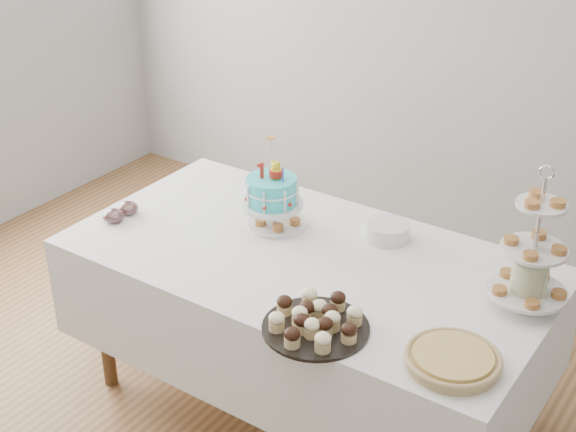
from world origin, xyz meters
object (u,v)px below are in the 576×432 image
Objects in this scene: cupcake_tray at (316,319)px; jam_bowl_b at (113,216)px; birthday_cake at (272,206)px; pastry_plate at (278,221)px; pie at (453,359)px; tiered_stand at (534,250)px; jam_bowl_a at (128,208)px; table at (306,303)px; plate_stack at (388,231)px; utensil_pitcher at (529,282)px.

cupcake_tray is 1.15m from jam_bowl_b.
birthday_cake is 0.10m from pastry_plate.
cupcake_tray reaches higher than pie.
birthday_cake is 1.09m from tiered_stand.
jam_bowl_a is at bearing 173.43° from pie.
table is 0.87m from pie.
cupcake_tray reaches higher than plate_stack.
pie is 1.09× the size of utensil_pitcher.
cupcake_tray is (0.54, -0.50, -0.07)m from birthday_cake.
pie is 0.57× the size of tiered_stand.
jam_bowl_a is (-1.68, -0.28, -0.20)m from tiered_stand.
tiered_stand is 1.72m from jam_bowl_a.
tiered_stand is at bearing 113.96° from utensil_pitcher.
pie is 1.11m from pastry_plate.
jam_bowl_a is at bearing -170.63° from table.
tiered_stand reaches higher than plate_stack.
birthday_cake reaches higher than jam_bowl_a.
pastry_plate is 0.90× the size of utensil_pitcher.
pie reaches higher than pastry_plate.
table is 0.91m from jam_bowl_b.
birthday_cake is 0.74m from cupcake_tray.
jam_bowl_a is (-0.60, -0.28, 0.01)m from pastry_plate.
table is 7.42× the size of pastry_plate.
tiered_stand is 2.13× the size of pastry_plate.
table is at bearing 9.37° from jam_bowl_a.
pastry_plate is 2.80× the size of jam_bowl_a.
pastry_plate is at bearing 155.08° from pie.
jam_bowl_b is at bearing -167.57° from tiered_stand.
pie is at bearing -22.90° from table.
tiered_stand is 0.69m from plate_stack.
jam_bowl_a reaches higher than table.
tiered_stand is (0.84, 0.14, 0.46)m from table.
plate_stack is 1.17m from jam_bowl_b.
utensil_pitcher is (0.64, -0.16, 0.07)m from plate_stack.
jam_bowl_b is at bearing -90.00° from jam_bowl_a.
pastry_plate is (-0.44, -0.16, -0.02)m from plate_stack.
pastry_plate is (-0.24, 0.15, 0.24)m from table.
tiered_stand is at bearing -13.86° from plate_stack.
cupcake_tray reaches higher than jam_bowl_b.
plate_stack reaches higher than jam_bowl_a.
jam_bowl_b is (-0.60, -0.37, 0.01)m from pastry_plate.
birthday_cake is 2.26× the size of plate_stack.
jam_bowl_b is (-1.61, 0.10, -0.00)m from pie.
pastry_plate is (-1.01, 0.47, -0.01)m from pie.
plate_stack is (0.20, 0.30, 0.26)m from table.
jam_bowl_a is (-1.04, -0.44, -0.01)m from plate_stack.
plate_stack reaches higher than pastry_plate.
jam_bowl_a is at bearing -157.10° from plate_stack.
utensil_pitcher is (1.68, 0.37, 0.08)m from jam_bowl_b.
birthday_cake is at bearing -86.45° from pastry_plate.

